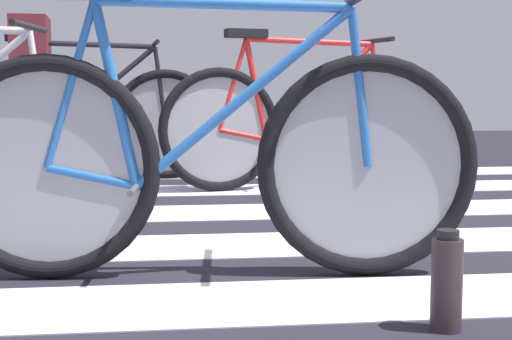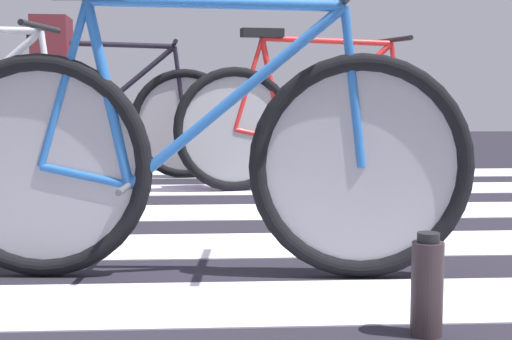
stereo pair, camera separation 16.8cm
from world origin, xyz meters
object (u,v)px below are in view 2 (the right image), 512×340
(cyclist_4_of_4, at_px, (54,75))
(bicycle_1_of_4, at_px, (199,158))
(bicycle_4_of_4, at_px, (105,120))
(water_bottle, at_px, (427,286))
(bicycle_3_of_4, at_px, (319,124))

(cyclist_4_of_4, bearing_deg, bicycle_1_of_4, -73.15)
(bicycle_4_of_4, height_order, water_bottle, bicycle_4_of_4)
(bicycle_1_of_4, distance_m, bicycle_4_of_4, 2.60)
(bicycle_3_of_4, distance_m, bicycle_4_of_4, 1.41)
(bicycle_4_of_4, height_order, cyclist_4_of_4, cyclist_4_of_4)
(bicycle_3_of_4, relative_size, water_bottle, 6.64)
(bicycle_3_of_4, distance_m, cyclist_4_of_4, 1.72)
(bicycle_1_of_4, relative_size, water_bottle, 6.72)
(bicycle_1_of_4, xyz_separation_m, water_bottle, (0.57, -0.60, -0.26))
(cyclist_4_of_4, bearing_deg, bicycle_4_of_4, 0.00)
(bicycle_4_of_4, bearing_deg, bicycle_3_of_4, -24.79)
(bicycle_1_of_4, xyz_separation_m, cyclist_4_of_4, (-0.96, 2.50, 0.29))
(cyclist_4_of_4, xyz_separation_m, water_bottle, (1.53, -3.10, -0.55))
(cyclist_4_of_4, bearing_deg, water_bottle, -67.90)
(bicycle_1_of_4, bearing_deg, bicycle_4_of_4, 108.74)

